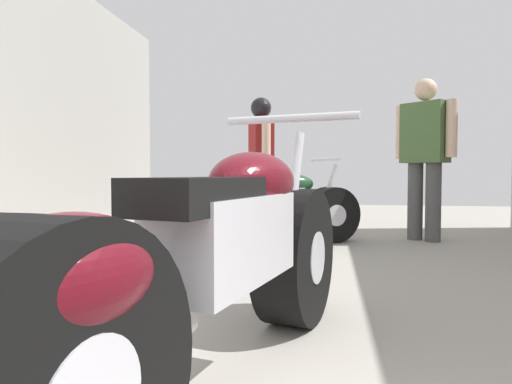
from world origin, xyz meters
TOP-DOWN VIEW (x-y plane):
  - ground_plane at (0.00, 3.25)m, footprint 15.60×15.60m
  - motorcycle_maroon_cruiser at (-0.20, 1.65)m, footprint 0.82×2.15m
  - motorcycle_black_naked at (-0.44, 4.75)m, footprint 1.77×1.19m
  - mechanic_in_blue at (1.17, 5.38)m, footprint 0.61×0.54m
  - mechanic_with_helmet at (-0.72, 5.94)m, footprint 0.39×0.66m

SIDE VIEW (x-z plane):
  - ground_plane at x=0.00m, z-range 0.00..0.00m
  - motorcycle_black_naked at x=-0.44m, z-range -0.08..0.82m
  - motorcycle_maroon_cruiser at x=-0.20m, z-range -0.08..0.92m
  - mechanic_in_blue at x=1.17m, z-range 0.12..1.88m
  - mechanic_with_helmet at x=-0.72m, z-range 0.17..1.87m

